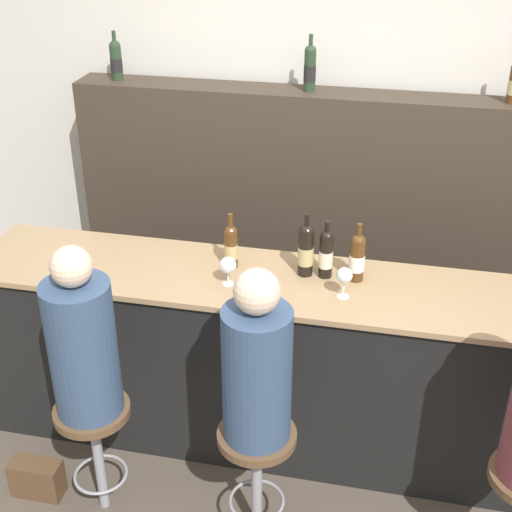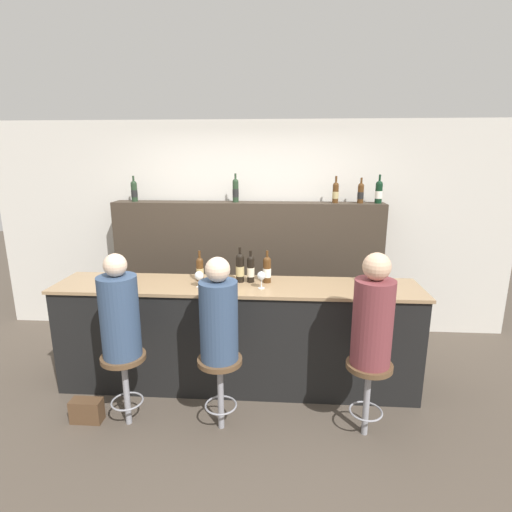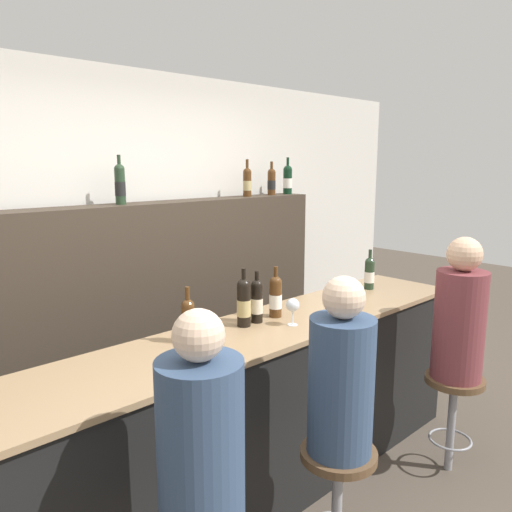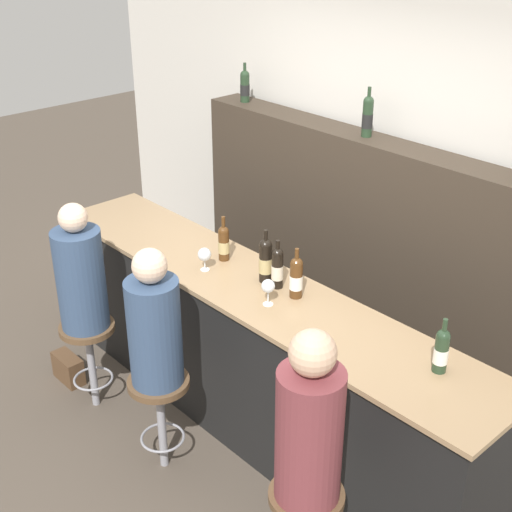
% 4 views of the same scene
% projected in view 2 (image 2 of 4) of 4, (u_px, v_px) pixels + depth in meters
% --- Properties ---
extents(ground_plane, '(16.00, 16.00, 0.00)m').
position_uv_depth(ground_plane, '(234.00, 401.00, 3.67)').
color(ground_plane, '#4C4238').
extents(wall_back, '(6.40, 0.05, 2.60)m').
position_uv_depth(wall_back, '(249.00, 229.00, 4.97)').
color(wall_back, beige).
rests_on(wall_back, ground_plane).
extents(bar_counter, '(3.39, 0.62, 1.03)m').
position_uv_depth(bar_counter, '(237.00, 335.00, 3.82)').
color(bar_counter, black).
rests_on(bar_counter, ground_plane).
extents(back_bar_cabinet, '(3.18, 0.28, 1.66)m').
position_uv_depth(back_bar_cabinet, '(248.00, 270.00, 4.86)').
color(back_bar_cabinet, '#382D23').
rests_on(back_bar_cabinet, ground_plane).
extents(wine_bottle_counter_0, '(0.07, 0.07, 0.30)m').
position_uv_depth(wine_bottle_counter_0, '(200.00, 269.00, 3.78)').
color(wine_bottle_counter_0, '#4C2D14').
rests_on(wine_bottle_counter_0, bar_counter).
extents(wine_bottle_counter_1, '(0.08, 0.08, 0.33)m').
position_uv_depth(wine_bottle_counter_1, '(240.00, 268.00, 3.75)').
color(wine_bottle_counter_1, black).
rests_on(wine_bottle_counter_1, bar_counter).
extents(wine_bottle_counter_2, '(0.07, 0.07, 0.30)m').
position_uv_depth(wine_bottle_counter_2, '(251.00, 269.00, 3.74)').
color(wine_bottle_counter_2, black).
rests_on(wine_bottle_counter_2, bar_counter).
extents(wine_bottle_counter_3, '(0.08, 0.08, 0.31)m').
position_uv_depth(wine_bottle_counter_3, '(267.00, 269.00, 3.73)').
color(wine_bottle_counter_3, '#4C2D14').
rests_on(wine_bottle_counter_3, bar_counter).
extents(wine_bottle_counter_4, '(0.07, 0.07, 0.29)m').
position_uv_depth(wine_bottle_counter_4, '(373.00, 272.00, 3.67)').
color(wine_bottle_counter_4, '#233823').
rests_on(wine_bottle_counter_4, bar_counter).
extents(wine_bottle_backbar_0, '(0.07, 0.07, 0.30)m').
position_uv_depth(wine_bottle_backbar_0, '(134.00, 191.00, 4.72)').
color(wine_bottle_backbar_0, '#233823').
rests_on(wine_bottle_backbar_0, back_bar_cabinet).
extents(wine_bottle_backbar_1, '(0.07, 0.07, 0.33)m').
position_uv_depth(wine_bottle_backbar_1, '(236.00, 190.00, 4.64)').
color(wine_bottle_backbar_1, '#233823').
rests_on(wine_bottle_backbar_1, back_bar_cabinet).
extents(wine_bottle_backbar_2, '(0.07, 0.07, 0.30)m').
position_uv_depth(wine_bottle_backbar_2, '(336.00, 192.00, 4.56)').
color(wine_bottle_backbar_2, '#4C2D14').
rests_on(wine_bottle_backbar_2, back_bar_cabinet).
extents(wine_bottle_backbar_3, '(0.07, 0.07, 0.29)m').
position_uv_depth(wine_bottle_backbar_3, '(361.00, 193.00, 4.55)').
color(wine_bottle_backbar_3, '#4C2D14').
rests_on(wine_bottle_backbar_3, back_bar_cabinet).
extents(wine_bottle_backbar_4, '(0.08, 0.08, 0.32)m').
position_uv_depth(wine_bottle_backbar_4, '(379.00, 192.00, 4.53)').
color(wine_bottle_backbar_4, black).
rests_on(wine_bottle_backbar_4, back_bar_cabinet).
extents(wine_glass_0, '(0.08, 0.08, 0.15)m').
position_uv_depth(wine_glass_0, '(199.00, 276.00, 3.61)').
color(wine_glass_0, silver).
rests_on(wine_glass_0, bar_counter).
extents(wine_glass_1, '(0.08, 0.08, 0.16)m').
position_uv_depth(wine_glass_1, '(261.00, 276.00, 3.57)').
color(wine_glass_1, silver).
rests_on(wine_glass_1, bar_counter).
extents(bar_stool_left, '(0.36, 0.36, 0.63)m').
position_uv_depth(bar_stool_left, '(125.00, 371.00, 3.24)').
color(bar_stool_left, gray).
rests_on(bar_stool_left, ground_plane).
extents(guest_seated_left, '(0.30, 0.30, 0.84)m').
position_uv_depth(guest_seated_left, '(119.00, 312.00, 3.12)').
color(guest_seated_left, '#334766').
rests_on(guest_seated_left, bar_stool_left).
extents(bar_stool_middle, '(0.36, 0.36, 0.63)m').
position_uv_depth(bar_stool_middle, '(220.00, 374.00, 3.19)').
color(bar_stool_middle, gray).
rests_on(bar_stool_middle, ground_plane).
extents(guest_seated_middle, '(0.30, 0.30, 0.83)m').
position_uv_depth(guest_seated_middle, '(219.00, 315.00, 3.07)').
color(guest_seated_middle, '#334766').
rests_on(guest_seated_middle, bar_stool_middle).
extents(bar_stool_right, '(0.36, 0.36, 0.63)m').
position_uv_depth(bar_stool_right, '(368.00, 379.00, 3.11)').
color(bar_stool_right, gray).
rests_on(bar_stool_right, ground_plane).
extents(guest_seated_right, '(0.30, 0.30, 0.88)m').
position_uv_depth(guest_seated_right, '(373.00, 316.00, 2.98)').
color(guest_seated_right, brown).
rests_on(guest_seated_right, bar_stool_right).
extents(handbag, '(0.26, 0.12, 0.20)m').
position_uv_depth(handbag, '(87.00, 411.00, 3.36)').
color(handbag, '#513823').
rests_on(handbag, ground_plane).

